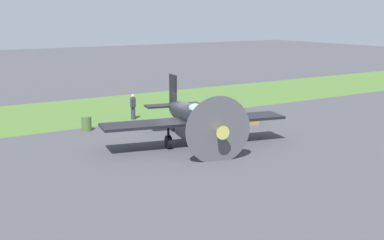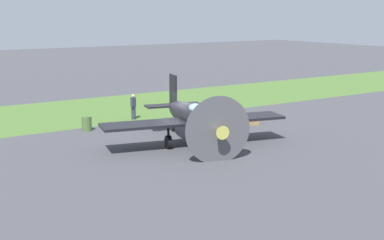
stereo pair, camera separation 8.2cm
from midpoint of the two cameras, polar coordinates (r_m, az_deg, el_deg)
name	(u,v)px [view 1 (the left image)]	position (r m, az deg, el deg)	size (l,w,h in m)	color
ground_plane	(183,135)	(31.82, -0.99, -1.66)	(160.00, 160.00, 0.00)	#424247
grass_verge	(108,109)	(41.09, -9.02, 1.20)	(120.00, 11.00, 0.01)	#476B2D
airplane_lead	(193,117)	(29.32, 0.03, 0.29)	(10.38, 8.30, 3.68)	black
ground_crew_chief	(133,106)	(36.64, -6.37, 1.48)	(0.45, 0.50, 1.73)	#2D3342
fuel_drum	(86,124)	(33.61, -11.24, -0.39)	(0.60, 0.60, 0.90)	#476633
supply_crate	(251,119)	(35.19, 6.23, 0.08)	(0.90, 0.90, 0.64)	olive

